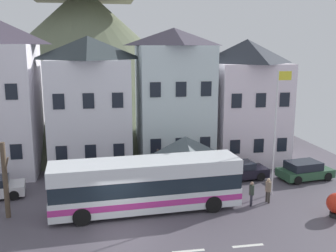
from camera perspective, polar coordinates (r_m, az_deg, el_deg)
ground_plane at (r=21.17m, az=-6.68°, el=-15.55°), size 40.00×60.00×0.07m
townhouse_02 at (r=31.35m, az=-11.43°, el=3.32°), size 6.17×6.44×10.46m
townhouse_03 at (r=31.52m, az=0.85°, el=4.17°), size 5.73×5.80×11.10m
townhouse_04 at (r=33.67m, az=11.29°, el=3.70°), size 5.86×6.59×10.25m
hilltop_castle at (r=48.84m, az=-12.06°, el=10.26°), size 37.50×37.50×22.42m
transit_bus at (r=23.18m, az=-3.22°, el=-8.72°), size 11.34×3.21×3.09m
bus_shelter at (r=26.34m, az=2.55°, el=-2.91°), size 3.60×3.60×3.68m
parked_car_00 at (r=29.20m, az=10.31°, el=-6.49°), size 4.27×2.11×1.29m
parked_car_02 at (r=30.46m, az=19.47°, el=-6.19°), size 4.14×2.44×1.35m
pedestrian_00 at (r=25.24m, az=14.56°, el=-8.88°), size 0.36×0.36×1.60m
pedestrian_01 at (r=24.54m, az=12.21°, el=-9.45°), size 0.31×0.31×1.55m
pedestrian_02 at (r=26.22m, az=9.27°, el=-8.16°), size 0.30×0.34×1.52m
public_bench at (r=28.98m, az=4.67°, el=-6.83°), size 1.65×0.48×0.87m
flagpole at (r=25.68m, az=15.68°, el=0.09°), size 0.95×0.10×8.19m
bare_tree_01 at (r=23.79m, az=-22.92°, el=-7.09°), size 1.71×1.14×4.68m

